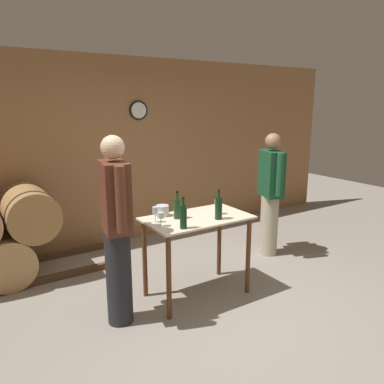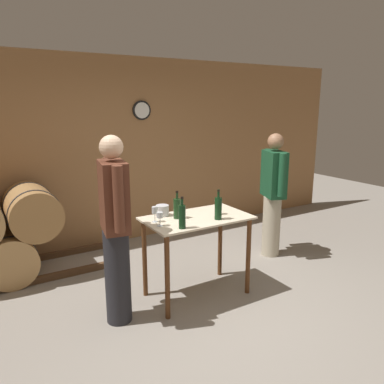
{
  "view_description": "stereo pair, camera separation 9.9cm",
  "coord_description": "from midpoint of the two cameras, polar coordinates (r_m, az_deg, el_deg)",
  "views": [
    {
      "loc": [
        -1.94,
        -2.7,
        2.04
      ],
      "look_at": [
        0.12,
        0.54,
        1.13
      ],
      "focal_mm": 35.0,
      "sensor_mm": 36.0,
      "label": 1
    },
    {
      "loc": [
        -1.85,
        -2.75,
        2.04
      ],
      "look_at": [
        0.12,
        0.54,
        1.13
      ],
      "focal_mm": 35.0,
      "sensor_mm": 36.0,
      "label": 2
    }
  ],
  "objects": [
    {
      "name": "wine_glass_near_left",
      "position": [
        3.62,
        -4.14,
        -3.63
      ],
      "size": [
        0.06,
        0.06,
        0.14
      ],
      "color": "silver",
      "rests_on": "tasting_table"
    },
    {
      "name": "wine_bottle_center",
      "position": [
        3.83,
        4.76,
        -2.41
      ],
      "size": [
        0.07,
        0.07,
        0.31
      ],
      "color": "black",
      "rests_on": "tasting_table"
    },
    {
      "name": "wine_bottle_left",
      "position": [
        3.85,
        -1.55,
        -2.44
      ],
      "size": [
        0.08,
        0.08,
        0.29
      ],
      "color": "#193819",
      "rests_on": "tasting_table"
    },
    {
      "name": "ground_plane",
      "position": [
        3.89,
        3.48,
        -18.28
      ],
      "size": [
        14.0,
        14.0,
        0.0
      ],
      "primitive_type": "plane",
      "color": "gray"
    },
    {
      "name": "person_host",
      "position": [
        3.48,
        -10.83,
        -5.26
      ],
      "size": [
        0.29,
        0.58,
        1.78
      ],
      "color": "#232328",
      "rests_on": "ground_plane"
    },
    {
      "name": "wine_bottle_far_left",
      "position": [
        3.54,
        -0.71,
        -3.67
      ],
      "size": [
        0.07,
        0.07,
        0.31
      ],
      "color": "black",
      "rests_on": "tasting_table"
    },
    {
      "name": "back_wall",
      "position": [
        5.58,
        -10.9,
        5.99
      ],
      "size": [
        8.4,
        0.08,
        2.7
      ],
      "color": "#996B42",
      "rests_on": "ground_plane"
    },
    {
      "name": "ice_bucket",
      "position": [
        3.97,
        -3.84,
        -2.82
      ],
      "size": [
        0.14,
        0.14,
        0.11
      ],
      "color": "silver",
      "rests_on": "tasting_table"
    },
    {
      "name": "person_visitor_with_scarf",
      "position": [
        5.12,
        12.78,
        -0.09
      ],
      "size": [
        0.34,
        0.56,
        1.67
      ],
      "color": "#B7AD93",
      "rests_on": "ground_plane"
    },
    {
      "name": "wine_glass_near_right",
      "position": [
        4.0,
        4.64,
        -1.79
      ],
      "size": [
        0.07,
        0.07,
        0.16
      ],
      "color": "silver",
      "rests_on": "tasting_table"
    },
    {
      "name": "tasting_table",
      "position": [
        3.98,
        1.46,
        -6.26
      ],
      "size": [
        1.1,
        0.65,
        0.88
      ],
      "color": "beige",
      "rests_on": "ground_plane"
    },
    {
      "name": "wine_glass_near_center",
      "position": [
        3.75,
        -4.95,
        -2.87
      ],
      "size": [
        0.06,
        0.06,
        0.16
      ],
      "color": "silver",
      "rests_on": "tasting_table"
    }
  ]
}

